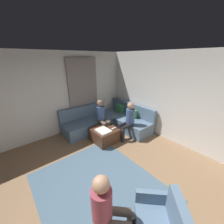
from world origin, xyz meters
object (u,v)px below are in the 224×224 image
coffee_mug (105,123)px  person_on_couch_side (102,116)px  ottoman (105,135)px  person_on_couch_back (128,119)px  sectional_couch (109,121)px  game_remote (114,128)px  person_on_armchair (109,209)px

coffee_mug → person_on_couch_side: person_on_couch_side is taller
person_on_couch_side → ottoman: bearing=61.9°
coffee_mug → person_on_couch_back: bearing=43.2°
sectional_couch → coffee_mug: 0.60m
sectional_couch → coffee_mug: sectional_couch is taller
sectional_couch → game_remote: 0.87m
person_on_couch_back → person_on_couch_side: size_ratio=1.00×
sectional_couch → coffee_mug: size_ratio=26.84×
sectional_couch → person_on_couch_side: size_ratio=2.12×
sectional_couch → person_on_couch_back: (0.89, 0.06, 0.38)m
sectional_couch → ottoman: (0.56, -0.64, -0.07)m
person_on_armchair → coffee_mug: bearing=-170.9°
person_on_armchair → person_on_couch_back: bearing=173.9°
game_remote → person_on_couch_back: person_on_couch_back is taller
coffee_mug → person_on_couch_back: 0.78m
sectional_couch → person_on_couch_back: bearing=3.5°
game_remote → person_on_couch_side: size_ratio=0.12×
ottoman → coffee_mug: size_ratio=8.00×
person_on_couch_side → person_on_armchair: person_on_couch_side is taller
coffee_mug → person_on_armchair: 2.88m
person_on_couch_back → sectional_couch: bearing=3.5°
sectional_couch → ottoman: size_ratio=3.36×
game_remote → person_on_couch_back: (0.15, 0.48, 0.23)m
ottoman → coffee_mug: (-0.22, 0.18, 0.26)m
coffee_mug → ottoman: bearing=-39.3°
ottoman → person_on_armchair: (2.11, -1.50, 0.43)m
sectional_couch → ottoman: 0.85m
person_on_couch_back → person_on_armchair: 2.83m
ottoman → coffee_mug: 0.38m
sectional_couch → coffee_mug: bearing=-53.5°
ottoman → game_remote: bearing=50.7°
sectional_couch → person_on_armchair: size_ratio=2.16×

